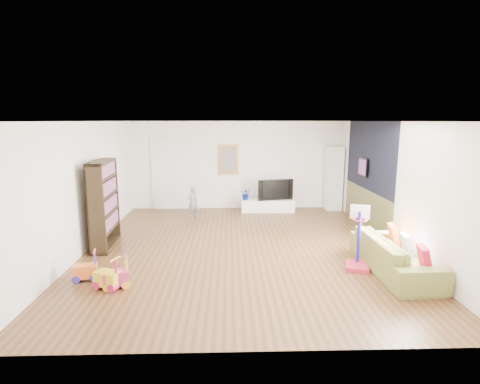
{
  "coord_description": "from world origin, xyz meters",
  "views": [
    {
      "loc": [
        -0.24,
        -7.77,
        2.72
      ],
      "look_at": [
        0.0,
        0.4,
        1.15
      ],
      "focal_mm": 28.0,
      "sensor_mm": 36.0,
      "label": 1
    }
  ],
  "objects_px": {
    "bookshelf": "(104,204)",
    "basketball_hoop": "(359,238)",
    "media_console": "(268,206)",
    "sofa": "(394,255)"
  },
  "relations": [
    {
      "from": "bookshelf",
      "to": "basketball_hoop",
      "type": "bearing_deg",
      "value": -19.39
    },
    {
      "from": "media_console",
      "to": "basketball_hoop",
      "type": "xyz_separation_m",
      "value": [
        1.21,
        -4.46,
        0.41
      ]
    },
    {
      "from": "sofa",
      "to": "basketball_hoop",
      "type": "bearing_deg",
      "value": 74.1
    },
    {
      "from": "bookshelf",
      "to": "basketball_hoop",
      "type": "relative_size",
      "value": 1.59
    },
    {
      "from": "sofa",
      "to": "bookshelf",
      "type": "bearing_deg",
      "value": 73.02
    },
    {
      "from": "media_console",
      "to": "basketball_hoop",
      "type": "height_order",
      "value": "basketball_hoop"
    },
    {
      "from": "sofa",
      "to": "basketball_hoop",
      "type": "relative_size",
      "value": 1.87
    },
    {
      "from": "bookshelf",
      "to": "sofa",
      "type": "relative_size",
      "value": 0.85
    },
    {
      "from": "media_console",
      "to": "sofa",
      "type": "height_order",
      "value": "sofa"
    },
    {
      "from": "media_console",
      "to": "sofa",
      "type": "bearing_deg",
      "value": -67.1
    }
  ]
}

